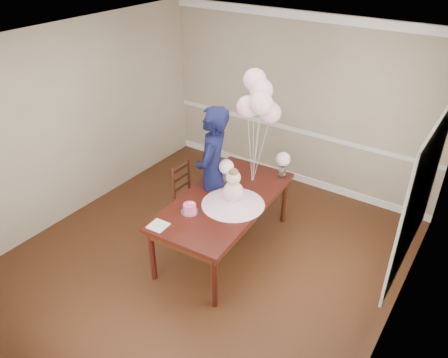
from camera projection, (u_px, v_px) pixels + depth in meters
floor at (204, 260)px, 5.63m from camera, size 4.50×5.00×0.00m
ceiling at (197, 48)px, 4.25m from camera, size 4.50×5.00×0.02m
wall_back at (298, 103)px, 6.72m from camera, size 4.50×0.02×2.70m
wall_left at (70, 124)px, 6.02m from camera, size 0.02×5.00×2.70m
wall_right at (405, 238)px, 3.86m from camera, size 0.02×5.00×2.70m
chair_rail_trim at (295, 130)px, 6.95m from camera, size 4.50×0.02×0.07m
crown_molding at (305, 16)px, 6.06m from camera, size 4.50×0.02×0.12m
baseboard_trim at (291, 175)px, 7.37m from camera, size 4.50×0.02×0.12m
window_frame at (421, 193)px, 4.12m from camera, size 0.02×1.66×1.56m
window_blinds at (419, 193)px, 4.13m from camera, size 0.01×1.50×1.40m
dining_table_top at (224, 200)px, 5.48m from camera, size 1.15×2.11×0.05m
table_apron at (224, 205)px, 5.51m from camera, size 1.04×2.00×0.10m
table_leg_fl at (152, 255)px, 5.16m from camera, size 0.08×0.08×0.72m
table_leg_fr at (214, 282)px, 4.78m from camera, size 0.08×0.08×0.72m
table_leg_bl at (232, 184)px, 6.56m from camera, size 0.08×0.08×0.72m
table_leg_br at (284, 200)px, 6.18m from camera, size 0.08×0.08×0.72m
baby_skirt at (233, 201)px, 5.33m from camera, size 0.83×0.83×0.10m
baby_torso at (233, 191)px, 5.26m from camera, size 0.25×0.25×0.25m
baby_head at (233, 177)px, 5.16m from camera, size 0.17×0.17×0.17m
baby_hair at (233, 173)px, 5.13m from camera, size 0.12×0.12×0.12m
cake_platter at (190, 212)px, 5.21m from camera, size 0.24×0.24×0.01m
birthday_cake at (190, 208)px, 5.18m from camera, size 0.16×0.16×0.10m
cake_flower_a at (189, 203)px, 5.15m from camera, size 0.03×0.03×0.03m
cake_flower_b at (193, 203)px, 5.15m from camera, size 0.03×0.03×0.03m
rose_vase_near at (226, 179)px, 5.72m from camera, size 0.11×0.11×0.16m
roses_near at (226, 167)px, 5.62m from camera, size 0.20×0.20×0.20m
rose_vase_far at (282, 171)px, 5.90m from camera, size 0.11×0.11×0.16m
roses_far at (283, 159)px, 5.80m from camera, size 0.20×0.20×0.20m
napkin at (158, 226)px, 4.97m from camera, size 0.22×0.22×0.01m
balloon_weight at (252, 180)px, 5.83m from camera, size 0.04×0.04×0.02m
balloon_a at (248, 107)px, 5.36m from camera, size 0.29×0.29×0.29m
balloon_b at (261, 103)px, 5.18m from camera, size 0.29×0.29×0.29m
balloon_c at (261, 90)px, 5.27m from camera, size 0.29×0.29×0.29m
balloon_d at (255, 80)px, 5.28m from camera, size 0.29×0.29×0.29m
balloon_e at (269, 113)px, 5.33m from camera, size 0.29×0.29×0.29m
balloon_ribbon_a at (250, 150)px, 5.63m from camera, size 0.09×0.01×0.86m
balloon_ribbon_b at (256, 150)px, 5.54m from camera, size 0.11×0.05×0.96m
balloon_ribbon_c at (256, 143)px, 5.59m from camera, size 0.02×0.10×1.07m
balloon_ribbon_d at (253, 138)px, 5.60m from camera, size 0.09×0.10×1.17m
balloon_ribbon_e at (260, 153)px, 5.62m from camera, size 0.14×0.08×0.80m
dining_chair_seat at (192, 199)px, 6.11m from camera, size 0.41×0.41×0.05m
chair_leg_fl at (177, 213)px, 6.19m from camera, size 0.04×0.04×0.39m
chair_leg_fr at (195, 221)px, 6.03m from camera, size 0.04×0.04×0.39m
chair_leg_bl at (191, 203)px, 6.42m from camera, size 0.04×0.04×0.39m
chair_leg_br at (209, 210)px, 6.26m from camera, size 0.04×0.04×0.39m
chair_back_post_l at (174, 184)px, 5.95m from camera, size 0.04×0.04×0.51m
chair_back_post_r at (189, 174)px, 6.18m from camera, size 0.04×0.04×0.51m
chair_slat_low at (182, 186)px, 6.12m from camera, size 0.03×0.36×0.05m
chair_slat_mid at (181, 177)px, 6.05m from camera, size 0.03×0.36×0.05m
chair_slat_top at (181, 168)px, 5.98m from camera, size 0.03×0.36×0.05m
woman at (213, 173)px, 5.72m from camera, size 0.63×0.78×1.84m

